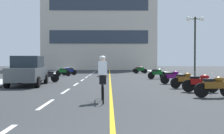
{
  "coord_description": "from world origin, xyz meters",
  "views": [
    {
      "loc": [
        0.18,
        -2.79,
        1.45
      ],
      "look_at": [
        0.43,
        19.59,
        1.03
      ],
      "focal_mm": 41.0,
      "sensor_mm": 36.0,
      "label": 1
    }
  ],
  "objects_px": {
    "motorcycle_2": "(215,86)",
    "motorcycle_7": "(157,74)",
    "motorcycle_9": "(63,72)",
    "motorcycle_10": "(69,71)",
    "motorcycle_12": "(141,70)",
    "street_lamp_mid": "(195,33)",
    "parked_car_near": "(28,71)",
    "motorcycle_13": "(139,69)",
    "motorcycle_8": "(157,73)",
    "cyclist_rider": "(103,77)",
    "motorcycle_3": "(200,83)",
    "motorcycle_5": "(173,77)",
    "motorcycle_11": "(68,71)",
    "motorcycle_6": "(47,76)",
    "motorcycle_4": "(185,80)"
  },
  "relations": [
    {
      "from": "motorcycle_2",
      "to": "motorcycle_12",
      "type": "height_order",
      "value": "same"
    },
    {
      "from": "motorcycle_13",
      "to": "motorcycle_6",
      "type": "bearing_deg",
      "value": -117.57
    },
    {
      "from": "street_lamp_mid",
      "to": "motorcycle_9",
      "type": "bearing_deg",
      "value": 152.94
    },
    {
      "from": "motorcycle_3",
      "to": "motorcycle_5",
      "type": "xyz_separation_m",
      "value": [
        -0.13,
        4.79,
        0.0
      ]
    },
    {
      "from": "motorcycle_8",
      "to": "cyclist_rider",
      "type": "bearing_deg",
      "value": -108.4
    },
    {
      "from": "motorcycle_11",
      "to": "motorcycle_13",
      "type": "xyz_separation_m",
      "value": [
        8.92,
        4.71,
        0.0
      ]
    },
    {
      "from": "motorcycle_10",
      "to": "motorcycle_13",
      "type": "xyz_separation_m",
      "value": [
        8.57,
        6.28,
        0.0
      ]
    },
    {
      "from": "motorcycle_10",
      "to": "motorcycle_11",
      "type": "height_order",
      "value": "same"
    },
    {
      "from": "parked_car_near",
      "to": "motorcycle_12",
      "type": "distance_m",
      "value": 19.1
    },
    {
      "from": "street_lamp_mid",
      "to": "motorcycle_4",
      "type": "relative_size",
      "value": 3.03
    },
    {
      "from": "motorcycle_3",
      "to": "motorcycle_9",
      "type": "relative_size",
      "value": 1.02
    },
    {
      "from": "motorcycle_4",
      "to": "motorcycle_9",
      "type": "height_order",
      "value": "same"
    },
    {
      "from": "motorcycle_3",
      "to": "motorcycle_12",
      "type": "relative_size",
      "value": 0.99
    },
    {
      "from": "street_lamp_mid",
      "to": "cyclist_rider",
      "type": "xyz_separation_m",
      "value": [
        -7.24,
        -11.33,
        -2.93
      ]
    },
    {
      "from": "parked_car_near",
      "to": "motorcycle_9",
      "type": "xyz_separation_m",
      "value": [
        0.19,
        10.93,
        -0.44
      ]
    },
    {
      "from": "street_lamp_mid",
      "to": "motorcycle_7",
      "type": "distance_m",
      "value": 4.54
    },
    {
      "from": "parked_car_near",
      "to": "motorcycle_12",
      "type": "height_order",
      "value": "parked_car_near"
    },
    {
      "from": "motorcycle_9",
      "to": "motorcycle_10",
      "type": "relative_size",
      "value": 1.02
    },
    {
      "from": "motorcycle_8",
      "to": "motorcycle_6",
      "type": "bearing_deg",
      "value": -149.84
    },
    {
      "from": "motorcycle_12",
      "to": "motorcycle_11",
      "type": "bearing_deg",
      "value": -163.82
    },
    {
      "from": "street_lamp_mid",
      "to": "motorcycle_9",
      "type": "height_order",
      "value": "street_lamp_mid"
    },
    {
      "from": "motorcycle_10",
      "to": "motorcycle_12",
      "type": "relative_size",
      "value": 0.96
    },
    {
      "from": "motorcycle_9",
      "to": "motorcycle_10",
      "type": "bearing_deg",
      "value": 78.78
    },
    {
      "from": "parked_car_near",
      "to": "motorcycle_7",
      "type": "relative_size",
      "value": 2.58
    },
    {
      "from": "motorcycle_4",
      "to": "motorcycle_13",
      "type": "relative_size",
      "value": 0.98
    },
    {
      "from": "parked_car_near",
      "to": "motorcycle_11",
      "type": "height_order",
      "value": "parked_car_near"
    },
    {
      "from": "motorcycle_4",
      "to": "motorcycle_10",
      "type": "height_order",
      "value": "same"
    },
    {
      "from": "motorcycle_9",
      "to": "motorcycle_12",
      "type": "height_order",
      "value": "same"
    },
    {
      "from": "motorcycle_13",
      "to": "motorcycle_8",
      "type": "bearing_deg",
      "value": -88.03
    },
    {
      "from": "parked_car_near",
      "to": "motorcycle_8",
      "type": "bearing_deg",
      "value": 39.19
    },
    {
      "from": "motorcycle_5",
      "to": "motorcycle_10",
      "type": "distance_m",
      "value": 14.49
    },
    {
      "from": "street_lamp_mid",
      "to": "motorcycle_7",
      "type": "xyz_separation_m",
      "value": [
        -2.86,
        1.11,
        -3.34
      ]
    },
    {
      "from": "motorcycle_5",
      "to": "motorcycle_7",
      "type": "relative_size",
      "value": 1.01
    },
    {
      "from": "motorcycle_4",
      "to": "motorcycle_7",
      "type": "height_order",
      "value": "same"
    },
    {
      "from": "motorcycle_13",
      "to": "cyclist_rider",
      "type": "height_order",
      "value": "cyclist_rider"
    },
    {
      "from": "motorcycle_2",
      "to": "motorcycle_7",
      "type": "height_order",
      "value": "same"
    },
    {
      "from": "motorcycle_7",
      "to": "motorcycle_10",
      "type": "height_order",
      "value": "same"
    },
    {
      "from": "motorcycle_12",
      "to": "parked_car_near",
      "type": "bearing_deg",
      "value": -118.37
    },
    {
      "from": "motorcycle_10",
      "to": "motorcycle_11",
      "type": "relative_size",
      "value": 0.97
    },
    {
      "from": "motorcycle_4",
      "to": "motorcycle_13",
      "type": "xyz_separation_m",
      "value": [
        -0.12,
        20.65,
        0.0
      ]
    },
    {
      "from": "motorcycle_9",
      "to": "motorcycle_12",
      "type": "relative_size",
      "value": 0.97
    },
    {
      "from": "motorcycle_2",
      "to": "motorcycle_12",
      "type": "distance_m",
      "value": 22.29
    },
    {
      "from": "motorcycle_13",
      "to": "cyclist_rider",
      "type": "distance_m",
      "value": 25.75
    },
    {
      "from": "motorcycle_10",
      "to": "motorcycle_5",
      "type": "bearing_deg",
      "value": -52.94
    },
    {
      "from": "motorcycle_8",
      "to": "cyclist_rider",
      "type": "height_order",
      "value": "cyclist_rider"
    },
    {
      "from": "motorcycle_9",
      "to": "cyclist_rider",
      "type": "xyz_separation_m",
      "value": [
        4.58,
        -17.37,
        0.41
      ]
    },
    {
      "from": "motorcycle_4",
      "to": "cyclist_rider",
      "type": "xyz_separation_m",
      "value": [
        -4.45,
        -4.73,
        0.41
      ]
    },
    {
      "from": "motorcycle_10",
      "to": "motorcycle_4",
      "type": "bearing_deg",
      "value": -58.85
    },
    {
      "from": "street_lamp_mid",
      "to": "motorcycle_5",
      "type": "relative_size",
      "value": 2.97
    },
    {
      "from": "cyclist_rider",
      "to": "motorcycle_5",
      "type": "bearing_deg",
      "value": 59.17
    }
  ]
}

